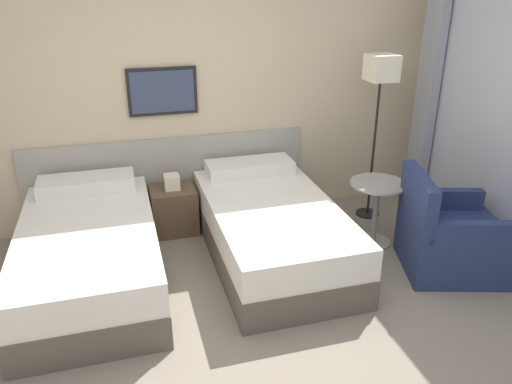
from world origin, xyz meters
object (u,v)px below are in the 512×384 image
object	(u,v)px
bed_near_door	(90,253)
armchair	(448,239)
side_table	(377,201)
nightstand	(174,209)
floor_lamp	(380,81)
bed_near_window	(271,229)

from	to	relation	value
bed_near_door	armchair	world-z (taller)	armchair
side_table	armchair	world-z (taller)	armchair
nightstand	floor_lamp	bearing A→B (deg)	-5.64
floor_lamp	bed_near_door	bearing A→B (deg)	-169.18
side_table	bed_near_door	bearing A→B (deg)	179.22
bed_near_door	bed_near_window	distance (m)	1.52
bed_near_window	side_table	bearing A→B (deg)	-1.98
bed_near_window	bed_near_door	bearing A→B (deg)	180.00
bed_near_window	armchair	bearing A→B (deg)	-23.98
floor_lamp	armchair	xyz separation A→B (m)	(0.13, -1.13, -1.12)
side_table	armchair	distance (m)	0.70
bed_near_door	nightstand	world-z (taller)	bed_near_door
floor_lamp	armchair	distance (m)	1.60
bed_near_door	side_table	xyz separation A→B (m)	(2.51, -0.03, 0.16)
nightstand	armchair	distance (m)	2.50
bed_near_window	floor_lamp	xyz separation A→B (m)	(1.23, 0.53, 1.13)
nightstand	floor_lamp	world-z (taller)	floor_lamp
nightstand	armchair	world-z (taller)	armchair
armchair	side_table	bearing A→B (deg)	49.99
bed_near_window	side_table	size ratio (longest dim) A/B	3.21
bed_near_door	nightstand	bearing A→B (deg)	43.54
bed_near_window	floor_lamp	bearing A→B (deg)	23.14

